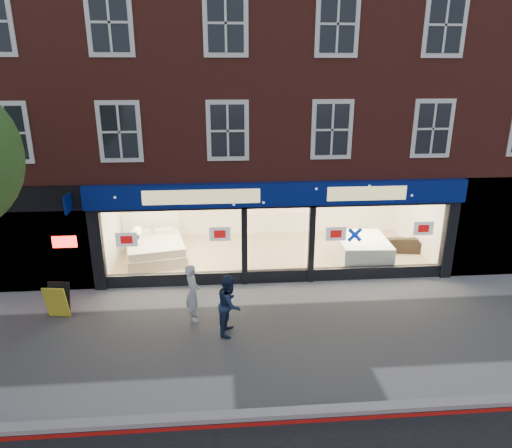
{
  "coord_description": "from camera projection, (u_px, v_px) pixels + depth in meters",
  "views": [
    {
      "loc": [
        -1.75,
        -10.1,
        6.41
      ],
      "look_at": [
        -0.74,
        2.5,
        2.16
      ],
      "focal_mm": 32.0,
      "sensor_mm": 36.0,
      "label": 1
    }
  ],
  "objects": [
    {
      "name": "ground",
      "position": [
        292.0,
        334.0,
        11.71
      ],
      "size": [
        120.0,
        120.0,
        0.0
      ],
      "primitive_type": "plane",
      "color": "gray",
      "rests_on": "ground"
    },
    {
      "name": "kerb_line",
      "position": [
        317.0,
        421.0,
        8.78
      ],
      "size": [
        60.0,
        0.1,
        0.01
      ],
      "primitive_type": "cube",
      "color": "#8C0A07",
      "rests_on": "ground"
    },
    {
      "name": "kerb_stone",
      "position": [
        315.0,
        411.0,
        8.96
      ],
      "size": [
        60.0,
        0.25,
        0.12
      ],
      "primitive_type": "cube",
      "color": "gray",
      "rests_on": "ground"
    },
    {
      "name": "showroom_floor",
      "position": [
        270.0,
        254.0,
        16.66
      ],
      "size": [
        11.0,
        4.5,
        0.1
      ],
      "primitive_type": "cube",
      "color": "tan",
      "rests_on": "ground"
    },
    {
      "name": "building",
      "position": [
        266.0,
        63.0,
        16.14
      ],
      "size": [
        19.0,
        8.26,
        10.3
      ],
      "color": "maroon",
      "rests_on": "ground"
    },
    {
      "name": "display_bed",
      "position": [
        155.0,
        247.0,
        16.12
      ],
      "size": [
        2.46,
        2.78,
        1.37
      ],
      "rotation": [
        0.0,
        0.0,
        0.21
      ],
      "color": "beige",
      "rests_on": "showroom_floor"
    },
    {
      "name": "bedside_table",
      "position": [
        139.0,
        250.0,
        16.18
      ],
      "size": [
        0.53,
        0.53,
        0.55
      ],
      "primitive_type": "cube",
      "rotation": [
        0.0,
        0.0,
        0.2
      ],
      "color": "brown",
      "rests_on": "showroom_floor"
    },
    {
      "name": "mattress_stack",
      "position": [
        362.0,
        250.0,
        15.81
      ],
      "size": [
        1.76,
        2.17,
        0.82
      ],
      "rotation": [
        0.0,
        0.0,
        -0.05
      ],
      "color": "white",
      "rests_on": "showroom_floor"
    },
    {
      "name": "sofa",
      "position": [
        394.0,
        243.0,
        16.81
      ],
      "size": [
        2.05,
        0.98,
        0.58
      ],
      "primitive_type": "imported",
      "rotation": [
        0.0,
        0.0,
        3.04
      ],
      "color": "black",
      "rests_on": "showroom_floor"
    },
    {
      "name": "a_board",
      "position": [
        58.0,
        300.0,
        12.4
      ],
      "size": [
        0.68,
        0.49,
        0.96
      ],
      "primitive_type": "cube",
      "rotation": [
        0.0,
        0.0,
        -0.15
      ],
      "color": "gold",
      "rests_on": "ground"
    },
    {
      "name": "pedestrian_grey",
      "position": [
        193.0,
        293.0,
        12.16
      ],
      "size": [
        0.46,
        0.63,
        1.59
      ],
      "primitive_type": "imported",
      "rotation": [
        0.0,
        0.0,
        1.72
      ],
      "color": "#B3B5BB",
      "rests_on": "ground"
    },
    {
      "name": "pedestrian_blue",
      "position": [
        230.0,
        304.0,
        11.54
      ],
      "size": [
        0.74,
        0.88,
        1.59
      ],
      "primitive_type": "imported",
      "rotation": [
        0.0,
        0.0,
        1.37
      ],
      "color": "#162340",
      "rests_on": "ground"
    }
  ]
}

